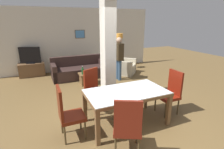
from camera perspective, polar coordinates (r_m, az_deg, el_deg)
The scene contains 16 objects.
ground_plane at distance 4.08m, azimuth 4.45°, elevation -15.39°, with size 18.00×18.00×0.00m, color brown.
back_wall at distance 8.03m, azimuth -11.95°, elevation 10.98°, with size 7.20×0.09×2.70m.
divider_pillar at distance 4.81m, azimuth -1.30°, elevation 7.19°, with size 0.32×0.38×2.70m.
dining_table at distance 3.78m, azimuth 4.67°, elevation -7.52°, with size 1.71×0.97×0.77m.
dining_chair_near_left at distance 2.98m, azimuth 5.06°, elevation -16.14°, with size 0.62×0.62×1.06m.
dining_chair_head_right at distance 4.47m, azimuth 18.61°, elevation -5.14°, with size 0.46×0.46×1.06m.
dining_chair_head_left at distance 3.45m, azimuth -14.41°, elevation -11.70°, with size 0.46×0.46×1.06m.
dining_chair_far_left at distance 4.41m, azimuth -5.79°, elevation -4.60°, with size 0.61×0.61×1.06m.
sofa at distance 7.09m, azimuth -10.66°, elevation 1.38°, with size 2.10×0.90×0.81m.
armchair at distance 7.46m, azimuth 3.73°, elevation 2.41°, with size 1.21×1.21×0.77m.
coffee_table at distance 6.28m, azimuth -8.07°, elevation -1.28°, with size 0.57×0.45×0.40m.
bottle at distance 6.10m, azimuth -9.55°, elevation 1.09°, with size 0.08×0.08×0.29m.
tv_stand at distance 7.78m, azimuth -24.66°, elevation 1.41°, with size 0.97×0.40×0.54m.
tv_screen at distance 7.65m, azimuth -25.22°, elevation 5.66°, with size 0.78×0.29×0.66m.
floor_lamp at distance 7.94m, azimuth 2.49°, elevation 11.28°, with size 0.28×0.28×1.63m.
standing_person at distance 6.52m, azimuth 2.27°, elevation 6.06°, with size 0.22×0.38×1.60m.
Camera 1 is at (-1.65, -3.00, 2.21)m, focal length 28.00 mm.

